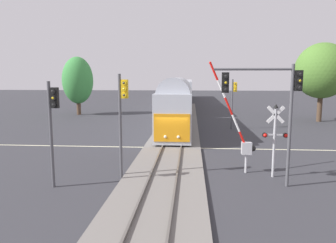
{
  "coord_description": "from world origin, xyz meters",
  "views": [
    {
      "loc": [
        1.45,
        -23.97,
        5.48
      ],
      "look_at": [
        -0.38,
        0.61,
        2.0
      ],
      "focal_mm": 33.37,
      "sensor_mm": 36.0,
      "label": 1
    }
  ],
  "objects_px": {
    "traffic_signal_far_side": "(234,96)",
    "pine_left_background": "(78,80)",
    "traffic_signal_near_right": "(270,95)",
    "maple_right_background": "(322,71)",
    "traffic_signal_median": "(122,109)",
    "commuter_train": "(183,93)",
    "crossing_signal_mast": "(275,133)",
    "crossing_gate_near": "(243,138)",
    "traffic_signal_near_left": "(53,117)"
  },
  "relations": [
    {
      "from": "traffic_signal_median",
      "to": "pine_left_background",
      "type": "relative_size",
      "value": 0.67
    },
    {
      "from": "crossing_gate_near",
      "to": "traffic_signal_near_right",
      "type": "xyz_separation_m",
      "value": [
        0.89,
        -2.22,
        2.57
      ]
    },
    {
      "from": "maple_right_background",
      "to": "pine_left_background",
      "type": "bearing_deg",
      "value": 171.55
    },
    {
      "from": "traffic_signal_median",
      "to": "traffic_signal_near_right",
      "type": "bearing_deg",
      "value": -6.4
    },
    {
      "from": "crossing_gate_near",
      "to": "pine_left_background",
      "type": "height_order",
      "value": "pine_left_background"
    },
    {
      "from": "commuter_train",
      "to": "pine_left_background",
      "type": "xyz_separation_m",
      "value": [
        -15.21,
        -9.76,
        2.33
      ]
    },
    {
      "from": "pine_left_background",
      "to": "maple_right_background",
      "type": "bearing_deg",
      "value": -8.45
    },
    {
      "from": "traffic_signal_median",
      "to": "pine_left_background",
      "type": "xyz_separation_m",
      "value": [
        -12.96,
        28.55,
        1.25
      ]
    },
    {
      "from": "commuter_train",
      "to": "crossing_signal_mast",
      "type": "relative_size",
      "value": 16.44
    },
    {
      "from": "traffic_signal_far_side",
      "to": "commuter_train",
      "type": "bearing_deg",
      "value": 105.43
    },
    {
      "from": "traffic_signal_median",
      "to": "maple_right_background",
      "type": "height_order",
      "value": "maple_right_background"
    },
    {
      "from": "traffic_signal_near_right",
      "to": "pine_left_background",
      "type": "xyz_separation_m",
      "value": [
        -20.51,
        29.4,
        0.44
      ]
    },
    {
      "from": "maple_right_background",
      "to": "traffic_signal_far_side",
      "type": "bearing_deg",
      "value": -149.6
    },
    {
      "from": "crossing_signal_mast",
      "to": "traffic_signal_median",
      "type": "xyz_separation_m",
      "value": [
        -8.25,
        -0.65,
        1.31
      ]
    },
    {
      "from": "traffic_signal_near_right",
      "to": "maple_right_background",
      "type": "bearing_deg",
      "value": 63.62
    },
    {
      "from": "commuter_train",
      "to": "maple_right_background",
      "type": "bearing_deg",
      "value": -39.9
    },
    {
      "from": "traffic_signal_far_side",
      "to": "pine_left_background",
      "type": "bearing_deg",
      "value": 151.12
    },
    {
      "from": "traffic_signal_median",
      "to": "commuter_train",
      "type": "bearing_deg",
      "value": 86.65
    },
    {
      "from": "traffic_signal_far_side",
      "to": "pine_left_background",
      "type": "height_order",
      "value": "pine_left_background"
    },
    {
      "from": "commuter_train",
      "to": "traffic_signal_near_right",
      "type": "distance_m",
      "value": 39.56
    },
    {
      "from": "traffic_signal_far_side",
      "to": "crossing_signal_mast",
      "type": "bearing_deg",
      "value": -89.63
    },
    {
      "from": "traffic_signal_near_right",
      "to": "traffic_signal_near_left",
      "type": "height_order",
      "value": "traffic_signal_near_right"
    },
    {
      "from": "commuter_train",
      "to": "traffic_signal_far_side",
      "type": "relative_size",
      "value": 12.66
    },
    {
      "from": "traffic_signal_near_left",
      "to": "traffic_signal_far_side",
      "type": "relative_size",
      "value": 1.0
    },
    {
      "from": "traffic_signal_near_left",
      "to": "pine_left_background",
      "type": "bearing_deg",
      "value": 108.07
    },
    {
      "from": "commuter_train",
      "to": "crossing_signal_mast",
      "type": "height_order",
      "value": "commuter_train"
    },
    {
      "from": "commuter_train",
      "to": "pine_left_background",
      "type": "distance_m",
      "value": 18.22
    },
    {
      "from": "crossing_signal_mast",
      "to": "traffic_signal_near_right",
      "type": "bearing_deg",
      "value": -115.2
    },
    {
      "from": "pine_left_background",
      "to": "crossing_gate_near",
      "type": "bearing_deg",
      "value": -54.18
    },
    {
      "from": "crossing_signal_mast",
      "to": "maple_right_background",
      "type": "bearing_deg",
      "value": 63.55
    },
    {
      "from": "commuter_train",
      "to": "traffic_signal_median",
      "type": "bearing_deg",
      "value": -93.35
    },
    {
      "from": "crossing_gate_near",
      "to": "traffic_signal_near_right",
      "type": "distance_m",
      "value": 3.52
    },
    {
      "from": "maple_right_background",
      "to": "commuter_train",
      "type": "bearing_deg",
      "value": 140.1
    },
    {
      "from": "crossing_gate_near",
      "to": "maple_right_background",
      "type": "distance_m",
      "value": 26.21
    },
    {
      "from": "crossing_signal_mast",
      "to": "traffic_signal_near_left",
      "type": "bearing_deg",
      "value": -167.69
    },
    {
      "from": "crossing_signal_mast",
      "to": "crossing_gate_near",
      "type": "bearing_deg",
      "value": 155.68
    },
    {
      "from": "crossing_signal_mast",
      "to": "pine_left_background",
      "type": "xyz_separation_m",
      "value": [
        -21.22,
        27.9,
        2.57
      ]
    },
    {
      "from": "commuter_train",
      "to": "maple_right_background",
      "type": "xyz_separation_m",
      "value": [
        17.48,
        -14.62,
        3.56
      ]
    },
    {
      "from": "traffic_signal_far_side",
      "to": "maple_right_background",
      "type": "bearing_deg",
      "value": 30.4
    },
    {
      "from": "traffic_signal_near_right",
      "to": "maple_right_background",
      "type": "distance_m",
      "value": 27.45
    },
    {
      "from": "traffic_signal_near_left",
      "to": "traffic_signal_far_side",
      "type": "distance_m",
      "value": 21.82
    },
    {
      "from": "maple_right_background",
      "to": "crossing_signal_mast",
      "type": "bearing_deg",
      "value": -116.45
    },
    {
      "from": "pine_left_background",
      "to": "maple_right_background",
      "type": "height_order",
      "value": "maple_right_background"
    },
    {
      "from": "pine_left_background",
      "to": "crossing_signal_mast",
      "type": "bearing_deg",
      "value": -52.75
    },
    {
      "from": "traffic_signal_median",
      "to": "pine_left_background",
      "type": "distance_m",
      "value": 31.38
    },
    {
      "from": "traffic_signal_median",
      "to": "traffic_signal_far_side",
      "type": "distance_m",
      "value": 18.77
    },
    {
      "from": "traffic_signal_far_side",
      "to": "maple_right_background",
      "type": "height_order",
      "value": "maple_right_background"
    },
    {
      "from": "traffic_signal_near_right",
      "to": "maple_right_background",
      "type": "height_order",
      "value": "maple_right_background"
    },
    {
      "from": "traffic_signal_near_left",
      "to": "maple_right_background",
      "type": "relative_size",
      "value": 0.55
    },
    {
      "from": "traffic_signal_far_side",
      "to": "maple_right_background",
      "type": "xyz_separation_m",
      "value": [
        11.57,
        6.79,
        2.74
      ]
    }
  ]
}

